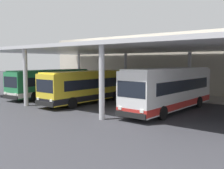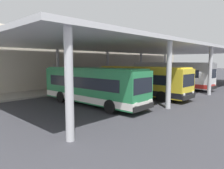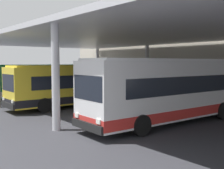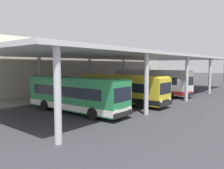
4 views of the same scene
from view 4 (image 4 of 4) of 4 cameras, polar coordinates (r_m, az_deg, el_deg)
ground_plane at (r=28.89m, az=13.74°, el=-3.65°), size 200.00×200.00×0.00m
platform_kerb at (r=35.49m, az=-3.65°, el=-1.77°), size 42.00×4.50×0.18m
station_building_facade at (r=37.53m, az=-7.33°, el=4.40°), size 48.00×1.60×7.81m
canopy_shelter at (r=31.34m, az=4.77°, el=6.84°), size 40.00×17.00×5.55m
bus_nearest_bay at (r=20.40m, az=-9.33°, el=-2.46°), size 2.94×10.60×3.17m
bus_second_bay at (r=24.76m, az=2.69°, el=-1.08°), size 2.84×10.57×3.17m
bus_middle_bay at (r=32.38m, az=10.05°, el=0.62°), size 2.97×11.40×3.57m
bench_waiting at (r=44.52m, az=6.38°, el=0.33°), size 1.80×0.45×0.92m
trash_bin at (r=42.17m, az=4.27°, el=0.10°), size 0.52×0.52×0.98m
banner_sign at (r=27.43m, az=-18.67°, el=-0.06°), size 0.70×0.12×3.20m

